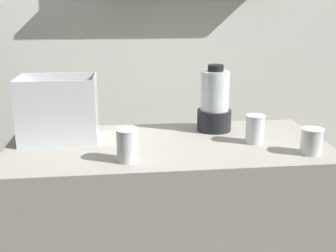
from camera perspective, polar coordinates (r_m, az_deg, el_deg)
counter at (r=2.04m, az=0.00°, el=-14.47°), size 1.40×0.64×0.90m
back_wall_unit at (r=2.52m, az=-1.98°, el=11.18°), size 2.60×0.24×2.50m
carrot_display_bin at (r=1.94m, az=-14.75°, el=0.73°), size 0.34×0.23×0.29m
blender_pitcher at (r=2.02m, az=6.33°, el=3.10°), size 0.16×0.16×0.32m
juice_cup_mango_far_left at (r=1.64m, az=-5.48°, el=-2.89°), size 0.09×0.09×0.13m
juice_cup_carrot_left at (r=1.88m, az=11.69°, el=-0.57°), size 0.08×0.08×0.13m
juice_cup_beet_middle at (r=1.81m, az=18.88°, el=-2.10°), size 0.09×0.09×0.11m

